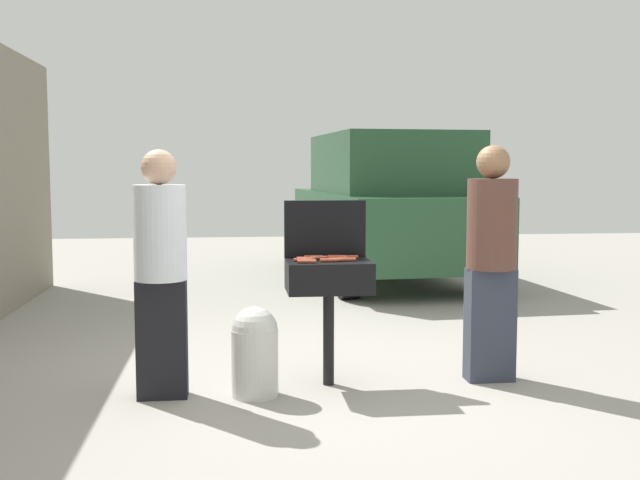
{
  "coord_description": "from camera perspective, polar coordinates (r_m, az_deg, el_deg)",
  "views": [
    {
      "loc": [
        -0.57,
        -5.41,
        1.55
      ],
      "look_at": [
        0.11,
        0.44,
        1.0
      ],
      "focal_mm": 42.96,
      "sensor_mm": 36.0,
      "label": 1
    }
  ],
  "objects": [
    {
      "name": "propane_tank",
      "position": [
        5.28,
        -4.88,
        -8.15
      ],
      "size": [
        0.32,
        0.32,
        0.62
      ],
      "color": "silver",
      "rests_on": "ground"
    },
    {
      "name": "hot_dog_0",
      "position": [
        5.44,
        1.29,
        -1.41
      ],
      "size": [
        0.13,
        0.03,
        0.03
      ],
      "primitive_type": "cylinder",
      "rotation": [
        0.0,
        1.57,
        -0.03
      ],
      "color": "#AD4228",
      "rests_on": "bbq_grill"
    },
    {
      "name": "parked_minivan",
      "position": [
        10.7,
        5.07,
        2.51
      ],
      "size": [
        2.3,
        4.53,
        2.02
      ],
      "rotation": [
        0.0,
        0.0,
        3.22
      ],
      "color": "#234C2D",
      "rests_on": "ground"
    },
    {
      "name": "hot_dog_3",
      "position": [
        5.51,
        -0.11,
        -1.32
      ],
      "size": [
        0.13,
        0.03,
        0.03
      ],
      "primitive_type": "cylinder",
      "rotation": [
        0.0,
        1.57,
        0.06
      ],
      "color": "#C6593D",
      "rests_on": "bbq_grill"
    },
    {
      "name": "hot_dog_8",
      "position": [
        5.37,
        -1.28,
        -1.49
      ],
      "size": [
        0.13,
        0.03,
        0.03
      ],
      "primitive_type": "cylinder",
      "rotation": [
        0.0,
        1.57,
        -0.04
      ],
      "color": "#AD4228",
      "rests_on": "bbq_grill"
    },
    {
      "name": "person_left",
      "position": [
        5.24,
        -11.79,
        -1.79
      ],
      "size": [
        0.35,
        0.35,
        1.68
      ],
      "rotation": [
        0.0,
        0.0,
        0.25
      ],
      "color": "black",
      "rests_on": "ground"
    },
    {
      "name": "hot_dog_9",
      "position": [
        5.35,
        0.69,
        -1.52
      ],
      "size": [
        0.13,
        0.03,
        0.03
      ],
      "primitive_type": "cylinder",
      "rotation": [
        0.0,
        1.57,
        -0.04
      ],
      "color": "#B74C33",
      "rests_on": "bbq_grill"
    },
    {
      "name": "hot_dog_2",
      "position": [
        5.48,
        1.32,
        -1.36
      ],
      "size": [
        0.13,
        0.03,
        0.03
      ],
      "primitive_type": "cylinder",
      "rotation": [
        0.0,
        1.57,
        0.01
      ],
      "color": "#AD4228",
      "rests_on": "bbq_grill"
    },
    {
      "name": "hot_dog_1",
      "position": [
        5.39,
        1.99,
        -1.47
      ],
      "size": [
        0.13,
        0.04,
        0.03
      ],
      "primitive_type": "cylinder",
      "rotation": [
        0.0,
        1.57,
        0.1
      ],
      "color": "#B74C33",
      "rests_on": "bbq_grill"
    },
    {
      "name": "hot_dog_4",
      "position": [
        5.45,
        -1.05,
        -1.4
      ],
      "size": [
        0.13,
        0.04,
        0.03
      ],
      "primitive_type": "cylinder",
      "rotation": [
        0.0,
        1.57,
        -0.08
      ],
      "color": "#C6593D",
      "rests_on": "bbq_grill"
    },
    {
      "name": "person_right",
      "position": [
        5.68,
        12.64,
        -1.03
      ],
      "size": [
        0.36,
        0.36,
        1.72
      ],
      "rotation": [
        0.0,
        0.0,
        3.37
      ],
      "color": "#333847",
      "rests_on": "ground"
    },
    {
      "name": "hot_dog_6",
      "position": [
        5.56,
        1.27,
        -1.26
      ],
      "size": [
        0.13,
        0.04,
        0.03
      ],
      "primitive_type": "cylinder",
      "rotation": [
        0.0,
        1.57,
        -0.12
      ],
      "color": "#AD4228",
      "rests_on": "bbq_grill"
    },
    {
      "name": "grill_lid_open",
      "position": [
        5.63,
        0.37,
        0.83
      ],
      "size": [
        0.6,
        0.05,
        0.42
      ],
      "primitive_type": "cube",
      "color": "black",
      "rests_on": "bbq_grill"
    },
    {
      "name": "bbq_grill",
      "position": [
        5.45,
        0.65,
        -3.03
      ],
      "size": [
        0.6,
        0.44,
        0.9
      ],
      "color": "black",
      "rests_on": "ground"
    },
    {
      "name": "hot_dog_5",
      "position": [
        5.29,
        -1.0,
        -1.6
      ],
      "size": [
        0.13,
        0.04,
        0.03
      ],
      "primitive_type": "cylinder",
      "rotation": [
        0.0,
        1.57,
        -0.1
      ],
      "color": "#C6593D",
      "rests_on": "bbq_grill"
    },
    {
      "name": "hot_dog_7",
      "position": [
        5.54,
        2.18,
        -1.28
      ],
      "size": [
        0.13,
        0.03,
        0.03
      ],
      "primitive_type": "cylinder",
      "rotation": [
        0.0,
        1.57,
        0.06
      ],
      "color": "#AD4228",
      "rests_on": "bbq_grill"
    },
    {
      "name": "hot_dog_10",
      "position": [
        5.55,
        -0.51,
        -1.28
      ],
      "size": [
        0.13,
        0.03,
        0.03
      ],
      "primitive_type": "cylinder",
      "rotation": [
        0.0,
        1.57,
        -0.02
      ],
      "color": "#AD4228",
      "rests_on": "bbq_grill"
    },
    {
      "name": "ground_plane",
      "position": [
        5.65,
        -0.56,
        -10.57
      ],
      "size": [
        24.0,
        24.0,
        0.0
      ],
      "primitive_type": "plane",
      "color": "#9E998E"
    }
  ]
}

